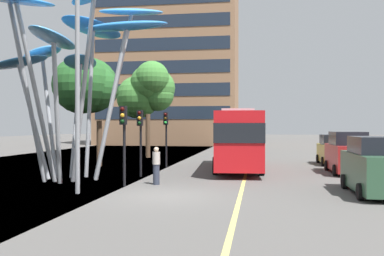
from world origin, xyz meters
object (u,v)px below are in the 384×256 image
at_px(traffic_light_kerb_near, 124,128).
at_px(pedestrian, 156,166).
at_px(traffic_light_kerb_far, 140,129).
at_px(red_bus, 238,137).
at_px(leaf_sculpture, 69,39).
at_px(traffic_light_island_mid, 166,127).
at_px(street_lamp, 85,61).
at_px(car_parked_mid, 348,154).
at_px(car_parked_far, 334,150).
at_px(car_parked_near, 376,167).

distance_m(traffic_light_kerb_near, pedestrian, 2.26).
bearing_deg(traffic_light_kerb_far, red_bus, 43.24).
relative_size(leaf_sculpture, traffic_light_island_mid, 2.74).
relative_size(traffic_light_island_mid, street_lamp, 0.43).
bearing_deg(traffic_light_kerb_far, leaf_sculpture, -151.24).
bearing_deg(street_lamp, car_parked_mid, 37.96).
bearing_deg(car_parked_far, red_bus, -145.07).
xyz_separation_m(car_parked_near, car_parked_far, (0.67, 12.99, -0.09)).
height_order(leaf_sculpture, traffic_light_island_mid, leaf_sculpture).
relative_size(car_parked_far, street_lamp, 0.48).
bearing_deg(leaf_sculpture, car_parked_near, -10.24).
relative_size(red_bus, traffic_light_kerb_far, 3.12).
height_order(street_lamp, pedestrian, street_lamp).
xyz_separation_m(leaf_sculpture, street_lamp, (2.45, -3.93, -1.68)).
bearing_deg(car_parked_mid, car_parked_far, 87.60).
relative_size(traffic_light_kerb_far, traffic_light_island_mid, 0.98).
bearing_deg(traffic_light_kerb_far, car_parked_near, -21.57).
relative_size(traffic_light_kerb_near, traffic_light_island_mid, 0.99).
bearing_deg(leaf_sculpture, red_bus, 38.20).
distance_m(traffic_light_kerb_far, pedestrian, 3.49).
bearing_deg(car_parked_far, street_lamp, -128.88).
relative_size(traffic_light_kerb_far, pedestrian, 2.04).
height_order(traffic_light_kerb_far, street_lamp, street_lamp).
xyz_separation_m(car_parked_mid, pedestrian, (-9.35, -6.02, -0.24)).
relative_size(traffic_light_kerb_near, car_parked_mid, 0.78).
height_order(traffic_light_island_mid, pedestrian, traffic_light_island_mid).
bearing_deg(red_bus, street_lamp, -118.03).
xyz_separation_m(car_parked_far, street_lamp, (-11.69, -14.49, 4.17)).
bearing_deg(traffic_light_kerb_far, car_parked_far, 38.74).
xyz_separation_m(traffic_light_island_mid, street_lamp, (-0.81, -10.91, 2.60)).
bearing_deg(car_parked_near, car_parked_mid, 86.63).
bearing_deg(leaf_sculpture, street_lamp, -58.08).
height_order(traffic_light_kerb_near, pedestrian, traffic_light_kerb_near).
height_order(red_bus, traffic_light_kerb_far, red_bus).
bearing_deg(traffic_light_kerb_near, pedestrian, 36.58).
distance_m(leaf_sculpture, traffic_light_kerb_near, 5.76).
bearing_deg(street_lamp, leaf_sculpture, 121.92).
height_order(car_parked_mid, pedestrian, car_parked_mid).
bearing_deg(car_parked_near, leaf_sculpture, 169.76).
distance_m(car_parked_far, street_lamp, 19.08).
distance_m(car_parked_near, car_parked_mid, 7.45).
bearing_deg(red_bus, car_parked_mid, -10.64).
relative_size(leaf_sculpture, pedestrian, 5.71).
bearing_deg(traffic_light_kerb_far, street_lamp, -96.25).
xyz_separation_m(leaf_sculpture, pedestrian, (4.55, -1.01, -5.97)).
distance_m(red_bus, leaf_sculpture, 11.06).
bearing_deg(red_bus, traffic_light_kerb_near, -119.05).
bearing_deg(pedestrian, traffic_light_kerb_far, 118.97).
xyz_separation_m(car_parked_mid, car_parked_far, (0.23, 5.56, -0.12)).
bearing_deg(traffic_light_island_mid, car_parked_mid, -10.54).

